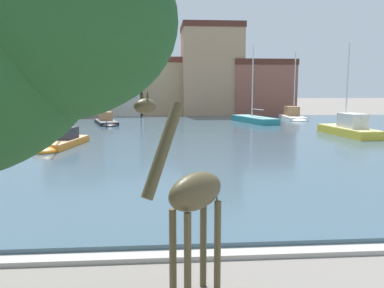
# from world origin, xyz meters

# --- Properties ---
(harbor_water) EXTENTS (78.59, 45.62, 0.24)m
(harbor_water) POSITION_xyz_m (0.00, 30.83, 0.12)
(harbor_water) COLOR #3D5666
(harbor_water) RESTS_ON ground
(quay_edge_coping) EXTENTS (78.59, 0.50, 0.12)m
(quay_edge_coping) POSITION_xyz_m (0.00, 7.77, 0.06)
(quay_edge_coping) COLOR #ADA89E
(quay_edge_coping) RESTS_ON ground
(giraffe_statue) EXTENTS (1.84, 1.93, 4.08)m
(giraffe_statue) POSITION_xyz_m (-0.91, 5.78, 2.09)
(giraffe_statue) COLOR #4C4228
(giraffe_statue) RESTS_ON ground
(sailboat_green) EXTENTS (1.93, 6.10, 8.20)m
(sailboat_green) POSITION_xyz_m (-15.98, 37.61, 0.62)
(sailboat_green) COLOR #236B42
(sailboat_green) RESTS_ON ground
(sailboat_teal) EXTENTS (4.03, 9.08, 8.81)m
(sailboat_teal) POSITION_xyz_m (8.76, 43.20, 0.47)
(sailboat_teal) COLOR teal
(sailboat_teal) RESTS_ON ground
(sailboat_yellow) EXTENTS (2.54, 8.02, 7.66)m
(sailboat_yellow) POSITION_xyz_m (13.74, 30.32, 0.67)
(sailboat_yellow) COLOR gold
(sailboat_yellow) RESTS_ON ground
(sailboat_white) EXTENTS (2.54, 7.45, 8.33)m
(sailboat_white) POSITION_xyz_m (14.84, 46.67, 0.57)
(sailboat_white) COLOR white
(sailboat_white) RESTS_ON ground
(sailboat_orange) EXTENTS (2.61, 6.31, 8.67)m
(sailboat_orange) POSITION_xyz_m (-7.99, 25.17, 0.52)
(sailboat_orange) COLOR orange
(sailboat_orange) RESTS_ON ground
(sailboat_navy) EXTENTS (2.74, 6.56, 9.30)m
(sailboat_navy) POSITION_xyz_m (-12.99, 46.18, 0.59)
(sailboat_navy) COLOR navy
(sailboat_navy) RESTS_ON ground
(sailboat_black) EXTENTS (3.42, 6.85, 9.50)m
(sailboat_black) POSITION_xyz_m (-7.19, 41.69, 0.52)
(sailboat_black) COLOR black
(sailboat_black) RESTS_ON ground
(townhouse_tall_gabled) EXTENTS (7.85, 6.18, 9.69)m
(townhouse_tall_gabled) POSITION_xyz_m (-13.72, 57.06, 4.86)
(townhouse_tall_gabled) COLOR tan
(townhouse_tall_gabled) RESTS_ON ground
(townhouse_narrow_midrow) EXTENTS (8.13, 7.17, 9.01)m
(townhouse_narrow_midrow) POSITION_xyz_m (-8.24, 58.64, 4.52)
(townhouse_narrow_midrow) COLOR beige
(townhouse_narrow_midrow) RESTS_ON ground
(townhouse_end_terrace) EXTENTS (5.89, 5.76, 8.40)m
(townhouse_end_terrace) POSITION_xyz_m (-1.01, 58.89, 4.22)
(townhouse_end_terrace) COLOR tan
(townhouse_end_terrace) RESTS_ON ground
(townhouse_wide_warehouse) EXTENTS (8.56, 7.87, 12.97)m
(townhouse_wide_warehouse) POSITION_xyz_m (5.94, 57.01, 6.50)
(townhouse_wide_warehouse) COLOR tan
(townhouse_wide_warehouse) RESTS_ON ground
(townhouse_corner_house) EXTENTS (8.79, 5.85, 7.98)m
(townhouse_corner_house) POSITION_xyz_m (13.13, 55.76, 4.01)
(townhouse_corner_house) COLOR #8E5142
(townhouse_corner_house) RESTS_ON ground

